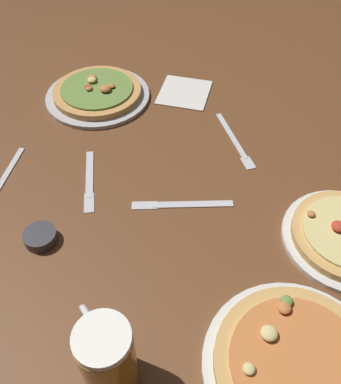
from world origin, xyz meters
name	(u,v)px	position (x,y,z in m)	size (l,w,h in m)	color
ground_plane	(170,202)	(0.00, 0.00, -0.01)	(2.40, 2.40, 0.03)	brown
pizza_plate_far	(98,93)	(-0.28, 0.36, 0.02)	(0.31, 0.31, 0.05)	#B2B2B7
pizza_plate_side	(297,366)	(0.28, -0.36, 0.02)	(0.33, 0.33, 0.05)	silver
beer_mug_dark	(106,356)	(-0.03, -0.42, 0.08)	(0.12, 0.13, 0.16)	#9E6619
ramekin_sauce	(40,237)	(-0.26, -0.17, 0.01)	(0.07, 0.07, 0.03)	#333338
napkin_folded	(184,92)	(-0.03, 0.43, 0.00)	(0.15, 0.16, 0.01)	silver
fork_left	(3,179)	(-0.41, -0.01, 0.00)	(0.03, 0.22, 0.01)	silver
knife_right	(89,180)	(-0.20, 0.02, 0.00)	(0.08, 0.20, 0.01)	silver
fork_spare	(235,141)	(0.14, 0.23, 0.00)	(0.12, 0.22, 0.01)	silver
knife_spare	(182,204)	(0.03, -0.02, 0.00)	(0.24, 0.06, 0.01)	silver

